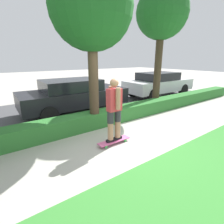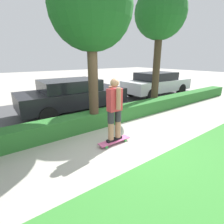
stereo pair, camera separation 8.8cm
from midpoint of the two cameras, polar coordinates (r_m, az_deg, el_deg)
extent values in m
plane|color=#ADA89E|center=(5.09, 5.98, -9.74)|extent=(60.00, 60.00, 0.00)
cube|color=#474749|center=(8.46, -13.22, 1.04)|extent=(18.29, 5.00, 0.01)
cube|color=#2D702D|center=(6.16, -3.86, -2.07)|extent=(18.29, 0.60, 0.53)
cube|color=#DB5B93|center=(4.94, 1.20, -9.33)|extent=(0.98, 0.24, 0.02)
cylinder|color=green|center=(5.09, 4.85, -9.18)|extent=(0.08, 0.04, 0.08)
cylinder|color=green|center=(5.21, 3.55, -8.48)|extent=(0.08, 0.04, 0.08)
cylinder|color=green|center=(4.73, -1.42, -11.31)|extent=(0.08, 0.04, 0.08)
cylinder|color=green|center=(4.86, -2.64, -10.48)|extent=(0.08, 0.04, 0.08)
cube|color=black|center=(4.86, 0.05, -9.23)|extent=(0.26, 0.09, 0.07)
cylinder|color=#A37556|center=(4.68, 0.05, -4.49)|extent=(0.16, 0.16, 0.80)
cylinder|color=#2D2D33|center=(4.60, 0.05, -1.72)|extent=(0.18, 0.18, 0.32)
cube|color=black|center=(4.99, 2.33, -8.50)|extent=(0.26, 0.09, 0.07)
cylinder|color=#A37556|center=(4.82, 2.39, -3.86)|extent=(0.16, 0.16, 0.80)
cylinder|color=#2D2D33|center=(4.74, 2.43, -1.16)|extent=(0.18, 0.18, 0.32)
cube|color=#C6383D|center=(4.54, 1.29, 3.98)|extent=(0.38, 0.21, 0.59)
cylinder|color=#A37556|center=(4.41, 2.54, 4.34)|extent=(0.12, 0.12, 0.55)
cylinder|color=#A37556|center=(4.65, 0.12, 5.05)|extent=(0.12, 0.12, 0.55)
sphere|color=#A37556|center=(4.46, 1.33, 9.50)|extent=(0.22, 0.22, 0.22)
cylinder|color=#423323|center=(5.65, -5.57, 9.03)|extent=(0.31, 0.31, 3.00)
sphere|color=#1E5B23|center=(5.75, -6.30, 30.83)|extent=(2.40, 2.40, 2.40)
cylinder|color=#423323|center=(8.32, 14.97, 12.87)|extent=(0.32, 0.32, 3.49)
sphere|color=#1E5B23|center=(8.49, 16.34, 28.73)|extent=(2.13, 2.13, 2.13)
cube|color=black|center=(7.84, -11.81, 4.74)|extent=(4.56, 2.04, 0.65)
cube|color=black|center=(7.69, -12.99, 8.60)|extent=(2.39, 1.75, 0.46)
cylinder|color=black|center=(7.85, 0.37, 2.70)|extent=(0.65, 0.23, 0.65)
cylinder|color=black|center=(9.30, -6.08, 4.90)|extent=(0.65, 0.23, 0.65)
cylinder|color=black|center=(6.66, -19.45, -0.99)|extent=(0.65, 0.23, 0.65)
cylinder|color=black|center=(8.32, -23.02, 2.13)|extent=(0.65, 0.23, 0.65)
cube|color=silver|center=(11.30, 15.27, 8.47)|extent=(4.55, 1.84, 0.65)
cube|color=black|center=(11.13, 15.04, 11.22)|extent=(2.38, 1.60, 0.45)
cylinder|color=black|center=(12.02, 22.45, 6.69)|extent=(0.73, 0.21, 0.73)
cylinder|color=black|center=(12.94, 16.34, 7.96)|extent=(0.73, 0.21, 0.73)
cylinder|color=black|center=(9.78, 13.56, 5.36)|extent=(0.73, 0.21, 0.73)
cylinder|color=black|center=(10.89, 7.07, 6.89)|extent=(0.73, 0.21, 0.73)
camera|label=1|loc=(0.04, 90.49, -0.15)|focal=28.00mm
camera|label=2|loc=(0.04, -89.51, 0.15)|focal=28.00mm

